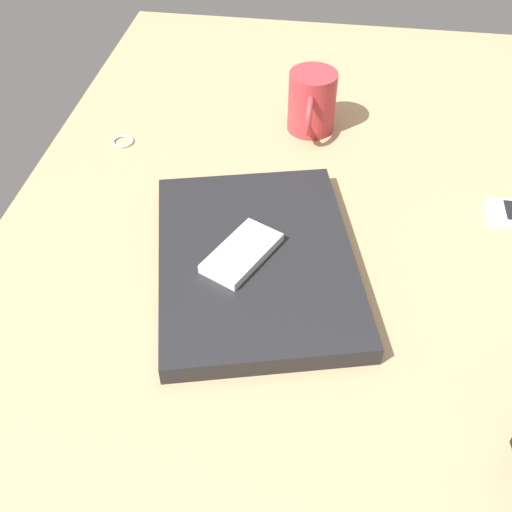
{
  "coord_description": "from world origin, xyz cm",
  "views": [
    {
      "loc": [
        59.89,
        1.7,
        56.15
      ],
      "look_at": [
        8.77,
        -5.85,
        5.0
      ],
      "focal_mm": 43.44,
      "sensor_mm": 36.0,
      "label": 1
    }
  ],
  "objects": [
    {
      "name": "laptop_closed",
      "position": [
        8.77,
        -5.85,
        4.22
      ],
      "size": [
        35.41,
        29.7,
        2.44
      ],
      "primitive_type": "cube",
      "rotation": [
        0.0,
        0.0,
        0.26
      ],
      "color": "black",
      "rests_on": "desk_surface"
    },
    {
      "name": "coffee_mug",
      "position": [
        -22.09,
        -2.01,
        7.59
      ],
      "size": [
        10.54,
        7.13,
        9.18
      ],
      "color": "#B23338",
      "rests_on": "desk_surface"
    },
    {
      "name": "desk_surface",
      "position": [
        0.0,
        0.0,
        1.5
      ],
      "size": [
        120.0,
        80.0,
        3.0
      ],
      "primitive_type": "cube",
      "color": "tan",
      "rests_on": "ground"
    },
    {
      "name": "cell_phone_on_laptop",
      "position": [
        9.51,
        -7.39,
        6.04
      ],
      "size": [
        11.18,
        8.97,
        1.26
      ],
      "color": "silver",
      "rests_on": "laptop_closed"
    },
    {
      "name": "key_ring",
      "position": [
        -14.33,
        -29.43,
        3.18
      ],
      "size": [
        3.21,
        3.21,
        0.36
      ],
      "primitive_type": "torus",
      "color": "silver",
      "rests_on": "desk_surface"
    }
  ]
}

